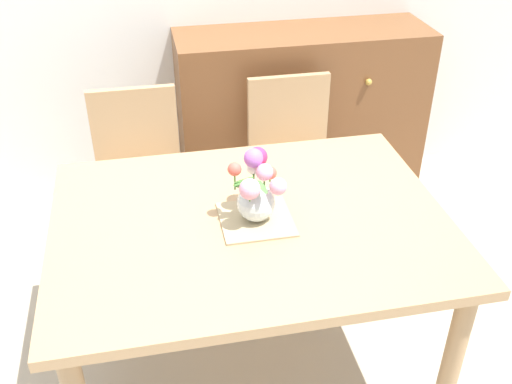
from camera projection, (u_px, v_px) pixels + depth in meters
The scene contains 7 objects.
ground_plane at pixel (251, 365), 2.55m from camera, with size 12.00×12.00×0.00m, color #B7AD99.
dining_table at pixel (251, 239), 2.18m from camera, with size 1.41×1.06×0.77m.
chair_left at pixel (139, 169), 2.92m from camera, with size 0.42×0.42×0.90m.
chair_right at pixel (292, 153), 3.05m from camera, with size 0.42×0.42×0.90m.
dresser at pixel (301, 116), 3.46m from camera, with size 1.40×0.47×1.00m.
placemat at pixel (256, 219), 2.12m from camera, with size 0.25×0.25×0.01m, color tan.
flower_vase at pixel (257, 189), 2.06m from camera, with size 0.19×0.23×0.25m.
Camera 1 is at (-0.33, -1.70, 2.01)m, focal length 41.74 mm.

